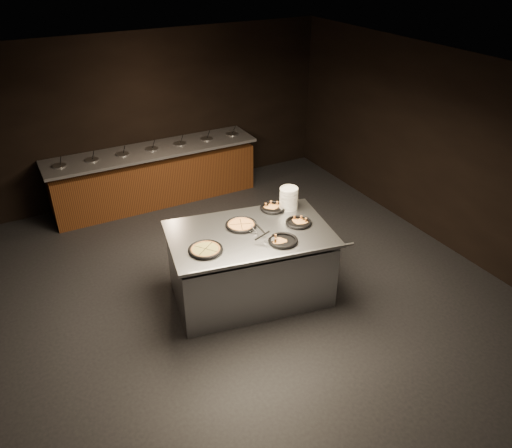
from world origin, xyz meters
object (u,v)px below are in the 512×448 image
object	(u,v)px
pan_veggie_whole	(206,249)
pan_cheese_whole	(241,225)
serving_counter	(250,266)
plate_stack	(289,198)

from	to	relation	value
pan_veggie_whole	pan_cheese_whole	bearing A→B (deg)	26.66
serving_counter	pan_cheese_whole	xyz separation A→B (m)	(-0.02, 0.19, 0.54)
pan_veggie_whole	pan_cheese_whole	world-z (taller)	same
pan_cheese_whole	pan_veggie_whole	bearing A→B (deg)	-153.34
plate_stack	pan_cheese_whole	xyz separation A→B (m)	(-0.80, -0.13, -0.13)
plate_stack	pan_cheese_whole	world-z (taller)	plate_stack
pan_cheese_whole	plate_stack	bearing A→B (deg)	9.55
serving_counter	plate_stack	bearing A→B (deg)	33.13
serving_counter	pan_cheese_whole	size ratio (longest dim) A/B	5.45
plate_stack	pan_veggie_whole	distance (m)	1.51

